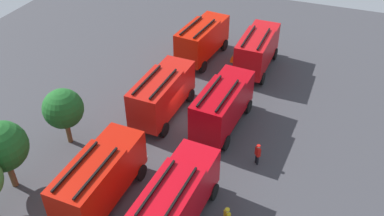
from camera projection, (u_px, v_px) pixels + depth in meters
The scene contains 12 objects.
ground_plane at pixel (192, 122), 32.60m from camera, with size 56.04×56.04×0.00m, color #38383D.
fire_truck_0 at pixel (177, 198), 23.55m from camera, with size 7.34×3.13×3.88m.
fire_truck_1 at pixel (223, 104), 30.90m from camera, with size 7.37×3.22×3.88m.
fire_truck_2 at pixel (257, 49), 37.85m from camera, with size 7.26×2.90×3.88m.
fire_truck_3 at pixel (100, 177), 24.86m from camera, with size 7.27×2.93×3.88m.
fire_truck_4 at pixel (162, 93), 32.11m from camera, with size 7.30×3.01×3.88m.
fire_truck_5 at pixel (202, 39), 39.51m from camera, with size 7.43×3.42×3.88m.
firefighter_2 at pixel (258, 153), 28.34m from camera, with size 0.48×0.46×1.66m.
firefighter_4 at pixel (80, 172), 26.84m from camera, with size 0.35×0.47×1.71m.
tree_2 at pixel (2, 147), 25.26m from camera, with size 3.22×3.22×5.00m.
tree_3 at pixel (63, 109), 28.98m from camera, with size 2.89×2.89×4.47m.
traffic_cone_0 at pixel (232, 58), 40.05m from camera, with size 0.51×0.51×0.72m, color #F2600C.
Camera 1 is at (-23.87, -9.13, 20.27)m, focal length 38.64 mm.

